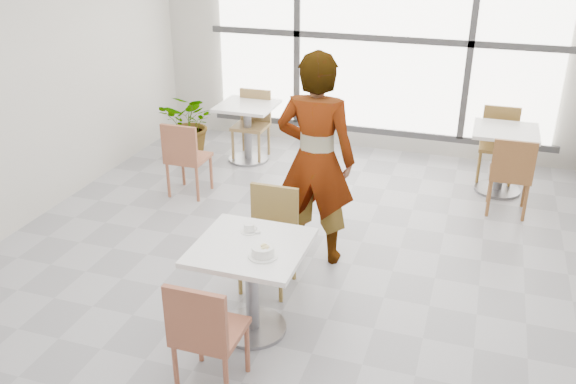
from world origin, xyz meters
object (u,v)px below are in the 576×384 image
(bg_chair_left_far, at_px, (253,119))
(bg_chair_right_far, at_px, (498,139))
(bg_table_left, at_px, (248,124))
(bg_chair_right_near, at_px, (511,171))
(oatmeal_bowl, at_px, (263,251))
(coffee_cup, at_px, (250,228))
(bg_chair_left_near, at_px, (185,155))
(main_table, at_px, (251,272))
(plant_left, at_px, (191,123))
(chair_near, at_px, (205,330))
(bg_table_right, at_px, (503,152))
(person, at_px, (316,160))
(chair_far, at_px, (270,231))

(bg_chair_left_far, height_order, bg_chair_right_far, same)
(bg_table_left, xyz_separation_m, bg_chair_right_far, (3.05, 0.37, 0.01))
(bg_chair_right_near, relative_size, bg_chair_right_far, 1.00)
(oatmeal_bowl, height_order, coffee_cup, oatmeal_bowl)
(coffee_cup, height_order, bg_chair_left_near, bg_chair_left_near)
(main_table, bearing_deg, oatmeal_bowl, -41.87)
(bg_chair_right_far, bearing_deg, plant_left, -174.17)
(main_table, distance_m, plant_left, 3.91)
(plant_left, bearing_deg, main_table, -56.85)
(chair_near, height_order, plant_left, chair_near)
(coffee_cup, xyz_separation_m, bg_table_left, (-1.27, 3.11, -0.29))
(chair_near, relative_size, bg_chair_left_near, 1.00)
(coffee_cup, relative_size, bg_table_left, 0.21)
(bg_chair_left_near, height_order, bg_chair_left_far, same)
(bg_table_right, relative_size, bg_chair_right_near, 0.86)
(main_table, relative_size, bg_chair_left_far, 0.92)
(bg_table_left, bearing_deg, coffee_cup, -67.85)
(person, xyz_separation_m, bg_table_left, (-1.49, 2.08, -0.48))
(bg_chair_right_near, bearing_deg, bg_table_left, -10.88)
(oatmeal_bowl, bearing_deg, plant_left, 123.85)
(bg_table_right, distance_m, bg_chair_left_near, 3.57)
(chair_near, relative_size, bg_table_left, 1.16)
(oatmeal_bowl, bearing_deg, main_table, 138.13)
(chair_far, relative_size, oatmeal_bowl, 4.14)
(coffee_cup, xyz_separation_m, bg_chair_left_near, (-1.52, 1.87, -0.28))
(person, bearing_deg, chair_far, 65.42)
(chair_far, height_order, bg_chair_left_near, same)
(bg_chair_left_far, xyz_separation_m, bg_chair_right_far, (3.04, 0.20, 0.00))
(main_table, relative_size, oatmeal_bowl, 3.81)
(person, height_order, bg_chair_right_near, person)
(main_table, height_order, bg_table_right, same)
(chair_far, height_order, bg_chair_left_far, same)
(chair_far, distance_m, bg_chair_left_near, 2.03)
(chair_near, xyz_separation_m, bg_chair_left_far, (-1.30, 4.18, 0.00))
(bg_chair_right_near, height_order, bg_chair_right_far, same)
(chair_far, xyz_separation_m, bg_chair_left_far, (-1.25, 2.78, 0.00))
(coffee_cup, bearing_deg, main_table, -66.19)
(bg_chair_left_far, bearing_deg, chair_near, -72.75)
(bg_chair_right_near, bearing_deg, chair_near, 61.03)
(bg_table_left, bearing_deg, plant_left, -178.65)
(bg_chair_left_near, xyz_separation_m, bg_chair_left_far, (0.26, 1.41, 0.00))
(oatmeal_bowl, bearing_deg, bg_chair_left_far, 112.45)
(bg_chair_left_far, relative_size, plant_left, 1.03)
(coffee_cup, height_order, person, person)
(bg_chair_left_far, bearing_deg, bg_chair_right_near, -13.80)
(bg_table_left, xyz_separation_m, bg_chair_right_near, (3.19, -0.61, 0.01))
(bg_chair_left_far, bearing_deg, coffee_cup, -68.98)
(bg_table_left, bearing_deg, chair_far, -64.41)
(main_table, relative_size, bg_chair_right_far, 0.92)
(coffee_cup, xyz_separation_m, bg_table_right, (1.83, 3.11, -0.29))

